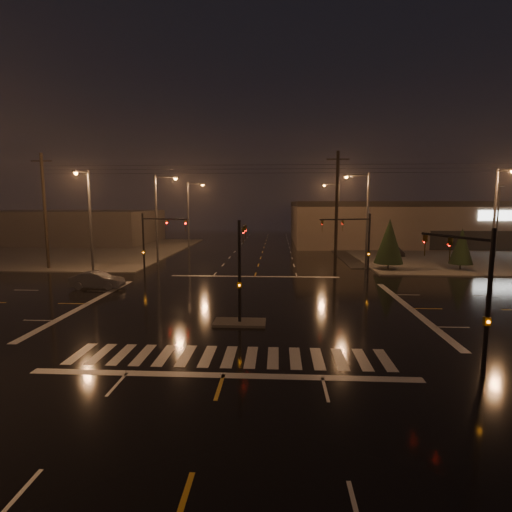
% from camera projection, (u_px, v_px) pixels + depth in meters
% --- Properties ---
extents(ground, '(140.00, 140.00, 0.00)m').
position_uv_depth(ground, '(245.00, 306.00, 27.10)').
color(ground, black).
rests_on(ground, ground).
extents(sidewalk_ne, '(36.00, 36.00, 0.12)m').
position_uv_depth(sidewalk_ne, '(479.00, 253.00, 55.14)').
color(sidewalk_ne, '#46443E').
rests_on(sidewalk_ne, ground).
extents(sidewalk_nw, '(36.00, 36.00, 0.12)m').
position_uv_depth(sidewalk_nw, '(58.00, 250.00, 58.41)').
color(sidewalk_nw, '#46443E').
rests_on(sidewalk_nw, ground).
extents(median_island, '(3.00, 1.60, 0.15)m').
position_uv_depth(median_island, '(240.00, 323.00, 23.13)').
color(median_island, '#46443E').
rests_on(median_island, ground).
extents(crosswalk, '(15.00, 2.60, 0.01)m').
position_uv_depth(crosswalk, '(229.00, 357.00, 18.19)').
color(crosswalk, beige).
rests_on(crosswalk, ground).
extents(stop_bar_near, '(16.00, 0.50, 0.01)m').
position_uv_depth(stop_bar_near, '(223.00, 375.00, 16.21)').
color(stop_bar_near, beige).
rests_on(stop_bar_near, ground).
extents(stop_bar_far, '(16.00, 0.50, 0.01)m').
position_uv_depth(stop_bar_far, '(255.00, 276.00, 37.98)').
color(stop_bar_far, beige).
rests_on(stop_bar_far, ground).
extents(retail_building, '(60.20, 28.30, 7.20)m').
position_uv_depth(retail_building, '(464.00, 221.00, 70.19)').
color(retail_building, '#776755').
rests_on(retail_building, ground).
extents(commercial_block, '(30.00, 18.00, 5.60)m').
position_uv_depth(commercial_block, '(67.00, 227.00, 70.20)').
color(commercial_block, '#453E3D').
rests_on(commercial_block, ground).
extents(signal_mast_median, '(0.25, 4.59, 6.00)m').
position_uv_depth(signal_mast_median, '(241.00, 258.00, 23.56)').
color(signal_mast_median, black).
rests_on(signal_mast_median, ground).
extents(signal_mast_ne, '(4.84, 1.86, 6.00)m').
position_uv_depth(signal_mast_ne, '(359.00, 238.00, 36.11)').
color(signal_mast_ne, black).
rests_on(signal_mast_ne, ground).
extents(signal_mast_nw, '(4.84, 1.86, 6.00)m').
position_uv_depth(signal_mast_nw, '(153.00, 237.00, 37.14)').
color(signal_mast_nw, black).
rests_on(signal_mast_nw, ground).
extents(signal_mast_se, '(1.55, 3.87, 6.00)m').
position_uv_depth(signal_mast_se, '(473.00, 283.00, 16.40)').
color(signal_mast_se, black).
rests_on(signal_mast_se, ground).
extents(streetlight_1, '(2.77, 0.32, 10.00)m').
position_uv_depth(streetlight_1, '(159.00, 213.00, 44.75)').
color(streetlight_1, '#38383A').
rests_on(streetlight_1, ground).
extents(streetlight_2, '(2.77, 0.32, 10.00)m').
position_uv_depth(streetlight_2, '(190.00, 211.00, 60.59)').
color(streetlight_2, '#38383A').
rests_on(streetlight_2, ground).
extents(streetlight_3, '(2.77, 0.32, 10.00)m').
position_uv_depth(streetlight_3, '(365.00, 214.00, 41.55)').
color(streetlight_3, '#38383A').
rests_on(streetlight_3, ground).
extents(streetlight_4, '(2.77, 0.32, 10.00)m').
position_uv_depth(streetlight_4, '(337.00, 210.00, 61.35)').
color(streetlight_4, '#38383A').
rests_on(streetlight_4, ground).
extents(streetlight_5, '(0.32, 2.77, 10.00)m').
position_uv_depth(streetlight_5, '(89.00, 215.00, 38.27)').
color(streetlight_5, '#38383A').
rests_on(streetlight_5, ground).
extents(streetlight_6, '(0.32, 2.77, 10.00)m').
position_uv_depth(streetlight_6, '(496.00, 216.00, 36.20)').
color(streetlight_6, '#38383A').
rests_on(streetlight_6, ground).
extents(utility_pole_0, '(2.20, 0.32, 12.00)m').
position_uv_depth(utility_pole_0, '(45.00, 211.00, 41.34)').
color(utility_pole_0, black).
rests_on(utility_pole_0, ground).
extents(utility_pole_1, '(2.20, 0.32, 12.00)m').
position_uv_depth(utility_pole_1, '(337.00, 211.00, 39.70)').
color(utility_pole_1, black).
rests_on(utility_pole_1, ground).
extents(conifer_0, '(2.97, 2.97, 5.34)m').
position_uv_depth(conifer_0, '(389.00, 241.00, 41.33)').
color(conifer_0, black).
rests_on(conifer_0, ground).
extents(conifer_1, '(2.36, 2.36, 4.38)m').
position_uv_depth(conifer_1, '(462.00, 246.00, 41.04)').
color(conifer_1, black).
rests_on(conifer_1, ground).
extents(car_parked, '(1.66, 3.93, 1.33)m').
position_uv_depth(car_parked, '(395.00, 251.00, 52.44)').
color(car_parked, black).
rests_on(car_parked, ground).
extents(car_crossing, '(4.25, 1.53, 1.39)m').
position_uv_depth(car_crossing, '(97.00, 280.00, 32.59)').
color(car_crossing, '#5C5F64').
rests_on(car_crossing, ground).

